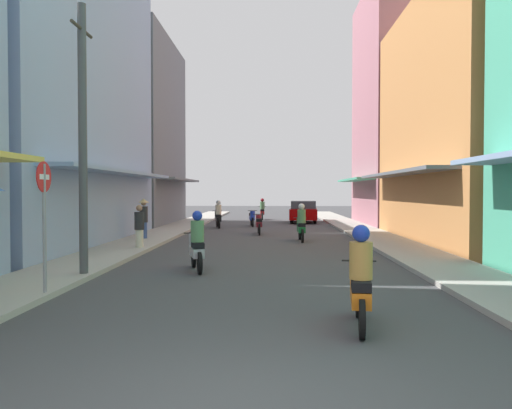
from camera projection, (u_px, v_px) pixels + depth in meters
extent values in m
plane|color=#424244|center=(265.00, 237.00, 22.72)|extent=(98.18, 98.18, 0.00)
cube|color=#ADA89E|center=(158.00, 235.00, 22.89)|extent=(2.05, 52.63, 0.12)
cube|color=#ADA89E|center=(374.00, 236.00, 22.56)|extent=(2.05, 52.63, 0.12)
cube|color=#8CA5CC|center=(32.00, 79.00, 19.23)|extent=(6.00, 13.44, 12.83)
cube|color=#8CA5CC|center=(122.00, 173.00, 19.21)|extent=(1.10, 12.10, 0.12)
cube|color=slate|center=(124.00, 133.00, 31.27)|extent=(6.00, 9.75, 11.50)
cube|color=slate|center=(180.00, 180.00, 31.23)|extent=(1.10, 8.78, 0.12)
cube|color=#D88C4C|center=(487.00, 121.00, 20.01)|extent=(6.00, 11.98, 9.84)
cube|color=slate|center=(399.00, 173.00, 20.18)|extent=(1.10, 10.78, 0.12)
cube|color=#B7727F|center=(412.00, 108.00, 30.76)|extent=(6.00, 8.81, 14.42)
cube|color=#4CB28C|center=(355.00, 180.00, 30.99)|extent=(1.10, 7.93, 0.12)
cylinder|color=black|center=(194.00, 257.00, 13.62)|extent=(0.23, 0.56, 0.56)
cylinder|color=black|center=(200.00, 263.00, 12.41)|extent=(0.23, 0.56, 0.56)
cube|color=#B2B2B7|center=(197.00, 252.00, 12.96)|extent=(0.54, 1.04, 0.24)
cube|color=black|center=(198.00, 245.00, 12.76)|extent=(0.42, 0.62, 0.14)
cylinder|color=#B2B2B7|center=(194.00, 242.00, 13.49)|extent=(0.28, 0.28, 0.45)
cylinder|color=black|center=(194.00, 233.00, 13.48)|extent=(0.54, 0.18, 0.03)
cylinder|color=#598C59|center=(197.00, 231.00, 12.80)|extent=(0.34, 0.34, 0.55)
sphere|color=#1E38B7|center=(197.00, 216.00, 12.79)|extent=(0.26, 0.26, 0.26)
cylinder|color=black|center=(259.00, 228.00, 24.76)|extent=(0.11, 0.56, 0.56)
cylinder|color=black|center=(259.00, 229.00, 23.51)|extent=(0.11, 0.56, 0.56)
cube|color=maroon|center=(259.00, 224.00, 24.08)|extent=(0.34, 1.02, 0.24)
cube|color=black|center=(259.00, 220.00, 23.88)|extent=(0.31, 0.58, 0.14)
cylinder|color=maroon|center=(259.00, 219.00, 24.62)|extent=(0.28, 0.28, 0.45)
cylinder|color=black|center=(259.00, 214.00, 24.62)|extent=(0.55, 0.06, 0.03)
cylinder|color=black|center=(217.00, 222.00, 29.05)|extent=(0.19, 0.56, 0.56)
cylinder|color=black|center=(219.00, 224.00, 27.82)|extent=(0.19, 0.56, 0.56)
cube|color=black|center=(218.00, 219.00, 28.38)|extent=(0.48, 1.04, 0.24)
cube|color=black|center=(218.00, 216.00, 28.18)|extent=(0.39, 0.61, 0.14)
cylinder|color=black|center=(217.00, 215.00, 28.92)|extent=(0.28, 0.28, 0.45)
cylinder|color=black|center=(217.00, 211.00, 28.91)|extent=(0.54, 0.14, 0.03)
cylinder|color=beige|center=(218.00, 210.00, 28.22)|extent=(0.34, 0.34, 0.55)
sphere|color=#B2B2B7|center=(218.00, 202.00, 28.21)|extent=(0.26, 0.26, 0.26)
cylinder|color=black|center=(253.00, 222.00, 29.07)|extent=(0.14, 0.57, 0.56)
cylinder|color=black|center=(251.00, 221.00, 30.32)|extent=(0.14, 0.57, 0.56)
cube|color=#1E38B7|center=(252.00, 218.00, 29.74)|extent=(0.39, 1.02, 0.24)
cube|color=black|center=(252.00, 214.00, 29.94)|extent=(0.34, 0.59, 0.14)
cylinder|color=#1E38B7|center=(253.00, 215.00, 29.19)|extent=(0.28, 0.28, 0.45)
cylinder|color=black|center=(253.00, 211.00, 29.18)|extent=(0.55, 0.09, 0.03)
cylinder|color=black|center=(358.00, 300.00, 8.21)|extent=(0.15, 0.57, 0.56)
cylinder|color=black|center=(362.00, 319.00, 6.97)|extent=(0.15, 0.57, 0.56)
cube|color=orange|center=(360.00, 295.00, 7.53)|extent=(0.41, 1.03, 0.24)
cube|color=black|center=(361.00, 285.00, 7.33)|extent=(0.35, 0.59, 0.14)
cylinder|color=orange|center=(359.00, 276.00, 8.07)|extent=(0.28, 0.28, 0.45)
cylinder|color=black|center=(359.00, 261.00, 8.07)|extent=(0.55, 0.10, 0.03)
cylinder|color=#BF8C3F|center=(361.00, 260.00, 7.37)|extent=(0.34, 0.34, 0.55)
sphere|color=#1E38B7|center=(361.00, 233.00, 7.36)|extent=(0.26, 0.26, 0.26)
cylinder|color=black|center=(300.00, 233.00, 21.39)|extent=(0.10, 0.56, 0.56)
cylinder|color=black|center=(302.00, 236.00, 20.14)|extent=(0.10, 0.56, 0.56)
cube|color=#197233|center=(301.00, 229.00, 20.71)|extent=(0.31, 1.01, 0.24)
cube|color=black|center=(302.00, 225.00, 20.50)|extent=(0.30, 0.57, 0.14)
cylinder|color=#197233|center=(300.00, 224.00, 21.25)|extent=(0.28, 0.28, 0.45)
cylinder|color=black|center=(300.00, 218.00, 21.25)|extent=(0.55, 0.05, 0.03)
cylinder|color=#598C59|center=(302.00, 216.00, 20.54)|extent=(0.34, 0.34, 0.55)
sphere|color=silver|center=(302.00, 207.00, 20.53)|extent=(0.26, 0.26, 0.26)
cylinder|color=black|center=(262.00, 215.00, 37.33)|extent=(0.10, 0.56, 0.56)
cylinder|color=black|center=(262.00, 216.00, 36.08)|extent=(0.10, 0.56, 0.56)
cube|color=red|center=(262.00, 213.00, 36.65)|extent=(0.32, 1.01, 0.24)
cube|color=black|center=(262.00, 210.00, 36.45)|extent=(0.30, 0.57, 0.14)
cylinder|color=red|center=(262.00, 210.00, 37.20)|extent=(0.28, 0.28, 0.45)
cylinder|color=black|center=(262.00, 207.00, 37.19)|extent=(0.55, 0.05, 0.03)
cylinder|color=#598C59|center=(262.00, 205.00, 36.49)|extent=(0.34, 0.34, 0.55)
sphere|color=maroon|center=(262.00, 200.00, 36.48)|extent=(0.26, 0.26, 0.26)
cube|color=#8C0000|center=(303.00, 214.00, 33.30)|extent=(2.03, 4.21, 0.70)
cube|color=#333D47|center=(303.00, 205.00, 33.14)|extent=(1.74, 2.20, 0.60)
cylinder|color=black|center=(293.00, 217.00, 34.63)|extent=(0.22, 0.65, 0.64)
cylinder|color=black|center=(314.00, 217.00, 34.48)|extent=(0.22, 0.65, 0.64)
cylinder|color=black|center=(292.00, 219.00, 32.14)|extent=(0.22, 0.65, 0.64)
cylinder|color=black|center=(315.00, 219.00, 31.99)|extent=(0.22, 0.65, 0.64)
cylinder|color=#334C8C|center=(144.00, 232.00, 20.80)|extent=(0.28, 0.28, 0.79)
cylinder|color=#262628|center=(144.00, 214.00, 20.78)|extent=(0.34, 0.34, 0.66)
sphere|color=tan|center=(144.00, 203.00, 20.77)|extent=(0.22, 0.22, 0.22)
cone|color=#D1B77A|center=(144.00, 201.00, 20.76)|extent=(0.44, 0.44, 0.16)
cylinder|color=beige|center=(139.00, 240.00, 17.51)|extent=(0.28, 0.28, 0.73)
cylinder|color=#262628|center=(139.00, 221.00, 17.49)|extent=(0.34, 0.34, 0.62)
sphere|color=#9E7256|center=(139.00, 208.00, 17.48)|extent=(0.22, 0.22, 0.22)
cylinder|color=#4C4C4F|center=(83.00, 142.00, 11.81)|extent=(0.20, 0.20, 6.49)
cylinder|color=#3F382D|center=(82.00, 29.00, 11.74)|extent=(0.08, 1.20, 0.08)
cylinder|color=gray|center=(44.00, 231.00, 9.61)|extent=(0.07, 0.07, 2.60)
cylinder|color=red|center=(44.00, 177.00, 9.59)|extent=(0.02, 0.60, 0.60)
cube|color=white|center=(44.00, 177.00, 9.59)|extent=(0.03, 0.40, 0.10)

